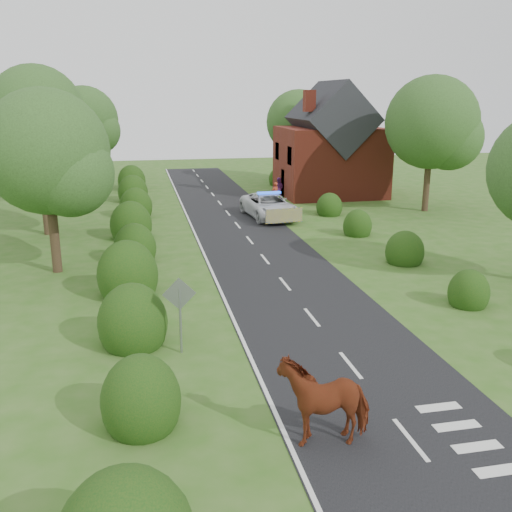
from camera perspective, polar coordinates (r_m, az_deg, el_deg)
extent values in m
plane|color=#306218|center=(18.02, 9.43, -10.77)|extent=(120.00, 120.00, 0.00)
cube|color=black|center=(31.60, -0.28, 1.14)|extent=(6.00, 70.00, 0.02)
cube|color=white|center=(14.85, 15.18, -17.26)|extent=(0.12, 1.80, 0.01)
cube|color=white|center=(18.01, 9.43, -10.70)|extent=(0.12, 1.80, 0.01)
cube|color=white|center=(21.45, 5.61, -6.11)|extent=(0.12, 1.80, 0.01)
cube|color=white|center=(25.06, 2.91, -2.79)|extent=(0.12, 1.80, 0.01)
cube|color=white|center=(28.77, 0.91, -0.31)|extent=(0.12, 1.80, 0.01)
cube|color=white|center=(32.55, -0.63, 1.60)|extent=(0.12, 1.80, 0.01)
cube|color=white|center=(36.38, -1.85, 3.11)|extent=(0.12, 1.80, 0.01)
cube|color=white|center=(40.24, -2.84, 4.32)|extent=(0.12, 1.80, 0.01)
cube|color=white|center=(44.12, -3.66, 5.33)|extent=(0.12, 1.80, 0.01)
cube|color=white|center=(48.03, -4.35, 6.17)|extent=(0.12, 1.80, 0.01)
cube|color=white|center=(51.94, -4.93, 6.88)|extent=(0.12, 1.80, 0.01)
cube|color=white|center=(55.87, -5.44, 7.49)|extent=(0.12, 1.80, 0.01)
cube|color=white|center=(59.81, -5.88, 8.02)|extent=(0.12, 1.80, 0.01)
cube|color=white|center=(63.76, -6.26, 8.49)|extent=(0.12, 1.80, 0.01)
cube|color=white|center=(31.17, -5.51, 0.89)|extent=(0.12, 70.00, 0.01)
cube|color=white|center=(14.45, 23.24, -19.10)|extent=(1.20, 0.35, 0.01)
cube|color=white|center=(15.06, 21.24, -17.35)|extent=(1.20, 0.35, 0.01)
cube|color=white|center=(15.69, 19.42, -15.72)|extent=(1.20, 0.35, 0.01)
cube|color=white|center=(16.35, 17.78, -14.20)|extent=(1.20, 0.35, 0.01)
ellipsoid|color=#143E11|center=(14.90, -11.42, -14.04)|extent=(2.00, 2.10, 2.40)
ellipsoid|color=#143E11|center=(19.38, -12.22, -6.57)|extent=(2.30, 2.41, 2.70)
ellipsoid|color=#143E11|center=(24.07, -12.70, -1.95)|extent=(2.50, 2.62, 3.00)
ellipsoid|color=#143E11|center=(28.91, -12.01, 0.78)|extent=(2.10, 2.20, 2.50)
ellipsoid|color=#143E11|center=(33.75, -12.38, 3.04)|extent=(2.40, 2.52, 2.80)
ellipsoid|color=#143E11|center=(39.64, -11.92, 4.85)|extent=(2.20, 2.31, 2.60)
ellipsoid|color=#143E11|center=(45.55, -12.21, 6.25)|extent=(2.30, 2.41, 2.70)
ellipsoid|color=#143E11|center=(51.48, -12.32, 7.34)|extent=(2.40, 2.52, 2.80)
ellipsoid|color=#143E11|center=(23.90, 20.49, -3.48)|extent=(1.60, 1.68, 1.90)
ellipsoid|color=#143E11|center=(28.97, 14.65, 0.41)|extent=(1.90, 2.00, 2.10)
ellipsoid|color=#143E11|center=(34.24, 10.11, 2.97)|extent=(1.70, 1.78, 2.00)
ellipsoid|color=#143E11|center=(39.85, 7.34, 4.87)|extent=(1.80, 1.89, 2.00)
ellipsoid|color=#143E11|center=(53.05, 2.21, 7.68)|extent=(1.70, 1.78, 2.00)
cylinder|color=#332316|center=(27.91, -19.56, 2.41)|extent=(0.44, 0.44, 3.96)
sphere|color=#2A441C|center=(27.36, -20.26, 9.76)|extent=(5.60, 5.60, 5.60)
sphere|color=#41762E|center=(26.78, -18.15, 7.89)|extent=(3.92, 3.92, 3.92)
cylinder|color=#332316|center=(35.91, -20.34, 4.97)|extent=(0.44, 0.44, 3.74)
sphere|color=#2A441C|center=(35.49, -20.86, 10.36)|extent=(5.60, 5.60, 5.60)
sphere|color=#41762E|center=(34.88, -19.26, 9.02)|extent=(3.92, 3.92, 3.92)
cylinder|color=#332316|center=(45.84, -20.55, 7.79)|extent=(0.44, 0.44, 4.84)
sphere|color=#2A441C|center=(45.52, -21.09, 13.27)|extent=(6.80, 6.80, 6.80)
sphere|color=#41762E|center=(44.72, -19.55, 11.97)|extent=(4.76, 4.76, 4.76)
cylinder|color=#332316|center=(55.46, -16.47, 9.02)|extent=(0.44, 0.44, 4.18)
sphere|color=#2A441C|center=(55.19, -16.78, 12.93)|extent=(6.00, 6.00, 6.00)
sphere|color=#41762E|center=(54.56, -15.63, 11.99)|extent=(4.20, 4.20, 4.20)
cylinder|color=#332316|center=(42.47, 16.73, 7.26)|extent=(0.44, 0.44, 4.40)
sphere|color=#2A441C|center=(42.11, 17.16, 12.65)|extent=(6.40, 6.40, 6.40)
sphere|color=#41762E|center=(42.15, 18.83, 11.15)|extent=(4.48, 4.48, 4.48)
cylinder|color=#332316|center=(55.40, 4.17, 9.49)|extent=(0.44, 0.44, 3.96)
sphere|color=#2A441C|center=(55.13, 4.24, 13.21)|extent=(6.00, 6.00, 6.00)
sphere|color=#41762E|center=(54.90, 5.48, 12.23)|extent=(4.20, 4.20, 4.20)
cylinder|color=gray|center=(18.34, -7.58, -6.43)|extent=(0.08, 0.08, 2.20)
cube|color=gray|center=(18.03, -7.68, -3.78)|extent=(1.06, 0.04, 1.06)
cube|color=maroon|center=(47.88, 7.41, 9.35)|extent=(8.00, 7.00, 5.50)
cube|color=black|center=(47.62, 7.56, 13.47)|extent=(5.94, 7.40, 5.94)
cube|color=maroon|center=(44.92, 5.36, 15.20)|extent=(0.80, 0.80, 1.60)
imported|color=brown|center=(14.21, 6.78, -14.39)|extent=(2.48, 1.33, 1.75)
imported|color=silver|center=(38.57, 1.31, 5.04)|extent=(3.27, 6.10, 1.63)
cube|color=yellow|center=(35.85, 2.82, 4.06)|extent=(2.43, 0.30, 0.90)
cube|color=blue|center=(38.41, 1.32, 6.35)|extent=(1.64, 0.44, 0.14)
imported|color=maroon|center=(43.34, 1.93, 6.28)|extent=(0.74, 0.64, 1.71)
imported|color=#69297D|center=(45.91, 2.27, 6.80)|extent=(1.05, 0.99, 1.71)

